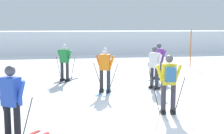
{
  "coord_description": "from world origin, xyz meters",
  "views": [
    {
      "loc": [
        -2.13,
        -7.89,
        2.5
      ],
      "look_at": [
        -0.18,
        3.79,
        0.9
      ],
      "focal_mm": 48.1,
      "sensor_mm": 36.0,
      "label": 1
    }
  ],
  "objects_px": {
    "skier_purple": "(159,60)",
    "skier_white": "(155,67)",
    "skier_orange": "(105,69)",
    "trail_marker_pole": "(191,48)",
    "skier_yellow": "(169,82)",
    "skier_green": "(65,61)",
    "skier_blue": "(12,103)"
  },
  "relations": [
    {
      "from": "skier_white",
      "to": "skier_orange",
      "type": "relative_size",
      "value": 1.0
    },
    {
      "from": "skier_yellow",
      "to": "skier_orange",
      "type": "relative_size",
      "value": 1.0
    },
    {
      "from": "skier_purple",
      "to": "trail_marker_pole",
      "type": "distance_m",
      "value": 5.27
    },
    {
      "from": "skier_yellow",
      "to": "skier_orange",
      "type": "distance_m",
      "value": 3.43
    },
    {
      "from": "skier_yellow",
      "to": "trail_marker_pole",
      "type": "xyz_separation_m",
      "value": [
        4.94,
        9.62,
        0.21
      ]
    },
    {
      "from": "skier_yellow",
      "to": "skier_white",
      "type": "distance_m",
      "value": 3.5
    },
    {
      "from": "skier_blue",
      "to": "trail_marker_pole",
      "type": "distance_m",
      "value": 14.38
    },
    {
      "from": "skier_yellow",
      "to": "skier_purple",
      "type": "distance_m",
      "value": 5.8
    },
    {
      "from": "skier_purple",
      "to": "skier_blue",
      "type": "relative_size",
      "value": 1.0
    },
    {
      "from": "skier_yellow",
      "to": "skier_blue",
      "type": "height_order",
      "value": "same"
    },
    {
      "from": "skier_green",
      "to": "skier_blue",
      "type": "height_order",
      "value": "same"
    },
    {
      "from": "skier_orange",
      "to": "skier_blue",
      "type": "distance_m",
      "value": 5.46
    },
    {
      "from": "skier_purple",
      "to": "skier_white",
      "type": "height_order",
      "value": "same"
    },
    {
      "from": "skier_blue",
      "to": "trail_marker_pole",
      "type": "height_order",
      "value": "trail_marker_pole"
    },
    {
      "from": "skier_purple",
      "to": "skier_orange",
      "type": "distance_m",
      "value": 3.81
    },
    {
      "from": "skier_green",
      "to": "skier_white",
      "type": "height_order",
      "value": "same"
    },
    {
      "from": "skier_orange",
      "to": "skier_blue",
      "type": "bearing_deg",
      "value": -118.92
    },
    {
      "from": "trail_marker_pole",
      "to": "skier_white",
      "type": "bearing_deg",
      "value": -124.64
    },
    {
      "from": "skier_orange",
      "to": "skier_green",
      "type": "bearing_deg",
      "value": 118.83
    },
    {
      "from": "skier_green",
      "to": "skier_white",
      "type": "distance_m",
      "value": 4.27
    },
    {
      "from": "skier_yellow",
      "to": "skier_white",
      "type": "xyz_separation_m",
      "value": [
        0.67,
        3.43,
        -0.04
      ]
    },
    {
      "from": "skier_yellow",
      "to": "skier_orange",
      "type": "bearing_deg",
      "value": 113.52
    },
    {
      "from": "skier_yellow",
      "to": "trail_marker_pole",
      "type": "distance_m",
      "value": 10.82
    },
    {
      "from": "skier_purple",
      "to": "skier_white",
      "type": "xyz_separation_m",
      "value": [
        -0.89,
        -2.16,
        -0.0
      ]
    },
    {
      "from": "skier_white",
      "to": "skier_purple",
      "type": "bearing_deg",
      "value": 67.62
    },
    {
      "from": "skier_orange",
      "to": "trail_marker_pole",
      "type": "relative_size",
      "value": 0.74
    },
    {
      "from": "skier_purple",
      "to": "skier_green",
      "type": "bearing_deg",
      "value": 176.74
    },
    {
      "from": "skier_yellow",
      "to": "skier_orange",
      "type": "xyz_separation_m",
      "value": [
        -1.37,
        3.15,
        -0.04
      ]
    },
    {
      "from": "skier_purple",
      "to": "trail_marker_pole",
      "type": "xyz_separation_m",
      "value": [
        3.39,
        4.03,
        0.25
      ]
    },
    {
      "from": "skier_white",
      "to": "trail_marker_pole",
      "type": "bearing_deg",
      "value": 55.36
    },
    {
      "from": "skier_white",
      "to": "trail_marker_pole",
      "type": "distance_m",
      "value": 7.52
    },
    {
      "from": "skier_green",
      "to": "skier_blue",
      "type": "relative_size",
      "value": 1.0
    }
  ]
}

